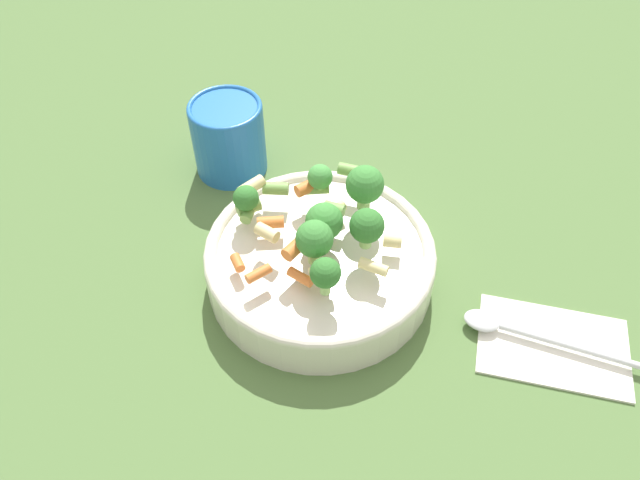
# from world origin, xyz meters

# --- Properties ---
(ground_plane) EXTENTS (3.00, 3.00, 0.00)m
(ground_plane) POSITION_xyz_m (0.00, 0.00, 0.00)
(ground_plane) COLOR #4C6B38
(bowl) EXTENTS (0.24, 0.24, 0.05)m
(bowl) POSITION_xyz_m (0.00, 0.00, 0.03)
(bowl) COLOR silver
(bowl) RESTS_ON ground_plane
(pasta_salad) EXTENTS (0.19, 0.19, 0.06)m
(pasta_salad) POSITION_xyz_m (0.00, -0.01, 0.09)
(pasta_salad) COLOR #8CB766
(pasta_salad) RESTS_ON bowl
(cup) EXTENTS (0.09, 0.09, 0.10)m
(cup) POSITION_xyz_m (0.20, -0.07, 0.05)
(cup) COLOR #2366B2
(cup) RESTS_ON ground_plane
(napkin) EXTENTS (0.17, 0.15, 0.01)m
(napkin) POSITION_xyz_m (-0.23, -0.08, 0.00)
(napkin) COLOR white
(napkin) RESTS_ON ground_plane
(spoon) EXTENTS (0.17, 0.07, 0.01)m
(spoon) POSITION_xyz_m (-0.20, -0.07, 0.01)
(spoon) COLOR silver
(spoon) RESTS_ON napkin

